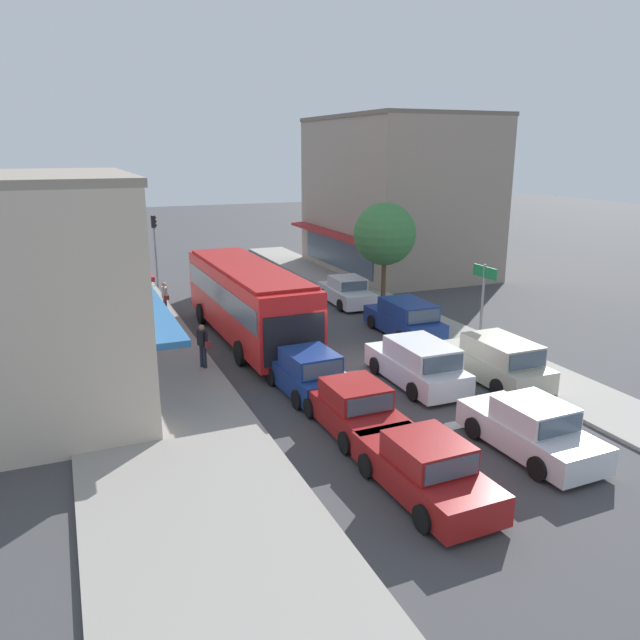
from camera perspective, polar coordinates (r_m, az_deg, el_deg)
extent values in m
plane|color=#3F3F42|center=(23.49, 1.51, -4.31)|extent=(140.00, 140.00, 0.00)
cube|color=silver|center=(27.00, -1.96, -1.65)|extent=(0.20, 28.00, 0.01)
cube|color=gray|center=(27.42, -16.91, -1.92)|extent=(5.20, 44.00, 0.14)
cube|color=gray|center=(31.30, 7.40, 0.74)|extent=(2.80, 44.00, 0.12)
cube|color=beige|center=(21.25, -25.14, 1.89)|extent=(6.35, 9.01, 6.99)
cube|color=#23568E|center=(21.55, -15.28, 0.82)|extent=(1.10, 8.29, 0.20)
cube|color=#425160|center=(21.85, -16.13, -2.59)|extent=(0.06, 7.21, 1.80)
cube|color=gray|center=(20.80, -26.30, 11.61)|extent=(6.51, 9.01, 0.24)
cube|color=#84939E|center=(30.61, -24.57, 5.34)|extent=(7.08, 9.37, 6.61)
cube|color=maroon|center=(30.82, -17.03, 4.99)|extent=(1.10, 8.62, 0.20)
cube|color=#425160|center=(31.03, -17.61, 2.55)|extent=(0.06, 7.50, 1.80)
cube|color=slate|center=(30.28, -25.30, 11.72)|extent=(7.24, 9.37, 0.24)
cube|color=gray|center=(41.95, 6.94, 11.12)|extent=(8.36, 12.74, 9.70)
cube|color=maroon|center=(40.11, 1.01, 7.95)|extent=(1.10, 11.72, 0.20)
cube|color=#425160|center=(40.47, 1.55, 6.15)|extent=(0.06, 10.19, 1.80)
cube|color=#6E6358|center=(41.88, 7.17, 17.92)|extent=(8.52, 12.74, 0.24)
cube|color=red|center=(26.44, -6.65, 1.82)|extent=(2.70, 10.84, 2.70)
cube|color=#425160|center=(26.35, -6.68, 2.68)|extent=(2.73, 10.41, 0.90)
cube|color=black|center=(21.54, -2.34, -1.80)|extent=(2.25, 0.10, 1.76)
cube|color=maroon|center=(26.15, -6.74, 4.83)|extent=(2.56, 9.98, 0.12)
cylinder|color=black|center=(29.59, -10.81, 0.57)|extent=(0.28, 0.96, 0.96)
cylinder|color=black|center=(30.21, -6.19, 1.06)|extent=(0.28, 0.96, 0.96)
cylinder|color=black|center=(23.71, -7.31, -3.02)|extent=(0.28, 0.96, 0.96)
cylinder|color=black|center=(24.48, -1.69, -2.30)|extent=(0.28, 0.96, 0.96)
cube|color=silver|center=(22.01, 8.74, -4.44)|extent=(1.80, 4.52, 0.76)
cube|color=silver|center=(21.50, 9.29, -2.92)|extent=(1.67, 2.62, 0.68)
cube|color=#425160|center=(22.58, 7.56, -1.96)|extent=(1.51, 0.07, 0.58)
cube|color=#425160|center=(20.45, 11.20, -3.99)|extent=(1.48, 0.07, 0.54)
cylinder|color=black|center=(22.78, 5.08, -4.18)|extent=(0.19, 0.62, 0.62)
cylinder|color=black|center=(23.60, 8.90, -3.60)|extent=(0.19, 0.62, 0.62)
cylinder|color=black|center=(20.58, 8.51, -6.49)|extent=(0.19, 0.62, 0.62)
cylinder|color=black|center=(21.48, 12.59, -5.75)|extent=(0.19, 0.62, 0.62)
cube|color=navy|center=(20.92, -1.24, -5.33)|extent=(1.82, 3.78, 0.76)
cube|color=navy|center=(20.42, -0.91, -3.77)|extent=(1.61, 1.97, 0.64)
cube|color=#425160|center=(21.26, -2.00, -2.99)|extent=(1.40, 0.13, 0.54)
cube|color=#425160|center=(19.59, 0.28, -4.61)|extent=(1.37, 0.13, 0.51)
cylinder|color=black|center=(21.66, -4.44, -5.23)|extent=(0.21, 0.63, 0.62)
cylinder|color=black|center=(22.25, -0.49, -4.60)|extent=(0.21, 0.63, 0.62)
cylinder|color=black|center=(19.74, -2.09, -7.30)|extent=(0.21, 0.63, 0.62)
cylinder|color=black|center=(20.40, 2.16, -6.53)|extent=(0.21, 0.63, 0.62)
cube|color=maroon|center=(18.32, 3.08, -8.50)|extent=(1.78, 4.22, 0.72)
cube|color=maroon|center=(17.98, 3.25, -6.70)|extent=(1.58, 1.82, 0.60)
cube|color=#425160|center=(18.75, 1.99, -5.73)|extent=(1.44, 0.08, 0.51)
cube|color=#425160|center=(17.23, 4.63, -7.75)|extent=(1.40, 0.08, 0.48)
cylinder|color=black|center=(19.13, -0.96, -8.06)|extent=(0.19, 0.62, 0.62)
cylinder|color=black|center=(19.79, 3.68, -7.26)|extent=(0.19, 0.62, 0.62)
cylinder|color=black|center=(17.04, 2.34, -11.16)|extent=(0.19, 0.62, 0.62)
cylinder|color=black|center=(17.79, 7.42, -10.10)|extent=(0.19, 0.62, 0.62)
cube|color=maroon|center=(15.33, 9.54, -13.79)|extent=(1.85, 4.25, 0.72)
cube|color=maroon|center=(14.95, 9.87, -11.74)|extent=(1.62, 1.85, 0.60)
cube|color=#425160|center=(15.63, 7.95, -10.39)|extent=(1.44, 0.10, 0.51)
cube|color=#425160|center=(14.29, 11.98, -13.20)|extent=(1.41, 0.10, 0.48)
cylinder|color=black|center=(15.96, 4.29, -13.16)|extent=(0.20, 0.63, 0.62)
cylinder|color=black|center=(16.77, 9.57, -11.85)|extent=(0.20, 0.63, 0.62)
cylinder|color=black|center=(14.12, 9.42, -17.49)|extent=(0.20, 0.63, 0.62)
cylinder|color=black|center=(15.03, 15.10, -15.65)|extent=(0.20, 0.63, 0.62)
cube|color=silver|center=(17.95, 18.62, -9.87)|extent=(1.85, 4.25, 0.72)
cube|color=silver|center=(17.62, 19.02, -8.05)|extent=(1.61, 1.85, 0.60)
cube|color=#425160|center=(18.24, 17.05, -7.06)|extent=(1.44, 0.10, 0.51)
cube|color=#425160|center=(17.04, 21.14, -9.09)|extent=(1.41, 0.10, 0.48)
cylinder|color=black|center=(18.36, 13.88, -9.59)|extent=(0.20, 0.63, 0.62)
cylinder|color=black|center=(19.41, 17.93, -8.50)|extent=(0.20, 0.63, 0.62)
cylinder|color=black|center=(16.69, 19.30, -12.70)|extent=(0.20, 0.63, 0.62)
cylinder|color=black|center=(17.83, 23.41, -11.26)|extent=(0.20, 0.63, 0.62)
cube|color=#B7B29E|center=(22.91, 15.59, -4.04)|extent=(1.78, 4.51, 0.76)
cube|color=#B7B29E|center=(22.43, 16.27, -2.57)|extent=(1.65, 2.61, 0.68)
cube|color=#425160|center=(23.41, 14.26, -1.67)|extent=(1.51, 0.07, 0.58)
cube|color=#425160|center=(21.48, 18.47, -3.55)|extent=(1.48, 0.07, 0.54)
cylinder|color=black|center=(23.49, 11.84, -3.85)|extent=(0.18, 0.62, 0.62)
cylinder|color=black|center=(24.50, 15.24, -3.26)|extent=(0.18, 0.62, 0.62)
cylinder|color=black|center=(21.48, 15.92, -5.98)|extent=(0.18, 0.62, 0.62)
cylinder|color=black|center=(22.57, 19.43, -5.23)|extent=(0.18, 0.62, 0.62)
cube|color=navy|center=(27.62, 7.64, -0.27)|extent=(1.85, 4.53, 0.76)
cube|color=navy|center=(27.14, 8.05, 1.00)|extent=(1.69, 2.63, 0.68)
cube|color=#425160|center=(28.26, 6.74, 1.63)|extent=(1.51, 0.09, 0.58)
cube|color=#425160|center=(26.04, 9.47, 0.32)|extent=(1.48, 0.09, 0.54)
cylinder|color=black|center=(28.43, 4.76, -0.17)|extent=(0.19, 0.62, 0.62)
cylinder|color=black|center=(29.23, 7.86, 0.17)|extent=(0.19, 0.62, 0.62)
cylinder|color=black|center=(26.14, 7.37, -1.65)|extent=(0.19, 0.62, 0.62)
cylinder|color=black|center=(27.00, 10.65, -1.24)|extent=(0.19, 0.62, 0.62)
cube|color=silver|center=(32.75, 2.44, 2.32)|extent=(1.88, 4.26, 0.72)
cube|color=silver|center=(32.52, 2.52, 3.42)|extent=(1.63, 1.86, 0.60)
cube|color=#425160|center=(33.35, 1.91, 3.73)|extent=(1.44, 0.12, 0.51)
cube|color=#425160|center=(31.69, 3.17, 3.09)|extent=(1.41, 0.12, 0.48)
cylinder|color=black|center=(33.63, 0.26, 2.34)|extent=(0.20, 0.63, 0.62)
cylinder|color=black|center=(34.25, 2.95, 2.56)|extent=(0.20, 0.63, 0.62)
cylinder|color=black|center=(31.35, 1.88, 1.36)|extent=(0.20, 0.63, 0.62)
cylinder|color=black|center=(32.02, 4.73, 1.61)|extent=(0.20, 0.63, 0.62)
cylinder|color=gray|center=(37.75, -14.82, 6.04)|extent=(0.12, 0.12, 4.20)
cube|color=black|center=(37.52, -15.00, 8.68)|extent=(0.24, 0.24, 0.68)
sphere|color=red|center=(37.52, -14.81, 9.04)|extent=(0.13, 0.13, 0.13)
sphere|color=black|center=(37.54, -14.79, 8.71)|extent=(0.13, 0.13, 0.13)
sphere|color=black|center=(37.56, -14.77, 8.38)|extent=(0.13, 0.13, 0.13)
cylinder|color=gray|center=(25.41, 14.58, 0.96)|extent=(0.10, 0.10, 3.60)
cube|color=#19753D|center=(25.07, 14.83, 4.27)|extent=(0.08, 1.40, 0.44)
cube|color=white|center=(25.10, 14.92, 4.28)|extent=(0.01, 1.10, 0.10)
cylinder|color=brown|center=(31.90, 5.82, 3.46)|extent=(0.24, 0.24, 2.72)
cylinder|color=brown|center=(32.00, 5.50, 6.56)|extent=(0.10, 0.99, 0.71)
cylinder|color=brown|center=(31.77, 6.62, 6.88)|extent=(0.96, 0.10, 1.16)
cylinder|color=brown|center=(31.22, 6.26, 6.57)|extent=(0.10, 0.88, 0.98)
cylinder|color=brown|center=(31.43, 5.33, 6.39)|extent=(0.77, 0.10, 0.69)
sphere|color=#38753D|center=(31.48, 5.94, 7.83)|extent=(3.12, 3.12, 3.12)
cylinder|color=#232838|center=(23.38, -10.77, -3.23)|extent=(0.14, 0.14, 0.84)
cylinder|color=#232838|center=(23.24, -10.50, -3.33)|extent=(0.14, 0.14, 0.84)
cube|color=black|center=(23.10, -10.72, -1.64)|extent=(0.36, 0.42, 0.56)
sphere|color=#9E7051|center=(22.98, -10.77, -0.68)|extent=(0.22, 0.22, 0.22)
cylinder|color=black|center=(23.28, -11.09, -1.52)|extent=(0.09, 0.09, 0.54)
cylinder|color=black|center=(22.92, -10.35, -1.76)|extent=(0.09, 0.09, 0.54)
cube|color=maroon|center=(22.93, -10.18, -2.22)|extent=(0.26, 0.20, 0.22)
cylinder|color=#4C4742|center=(31.02, -13.99, 1.22)|extent=(0.14, 0.14, 0.84)
cylinder|color=#4C4742|center=(30.85, -13.92, 1.15)|extent=(0.14, 0.14, 0.84)
cube|color=beige|center=(30.77, -14.04, 2.45)|extent=(0.24, 0.37, 0.56)
sphere|color=tan|center=(30.69, -14.09, 3.18)|extent=(0.22, 0.22, 0.22)
cylinder|color=beige|center=(31.00, -14.13, 2.54)|extent=(0.09, 0.09, 0.54)
cylinder|color=beige|center=(30.54, -13.94, 2.36)|extent=(0.09, 0.09, 0.54)
cube|color=maroon|center=(30.52, -13.86, 2.00)|extent=(0.25, 0.11, 0.22)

